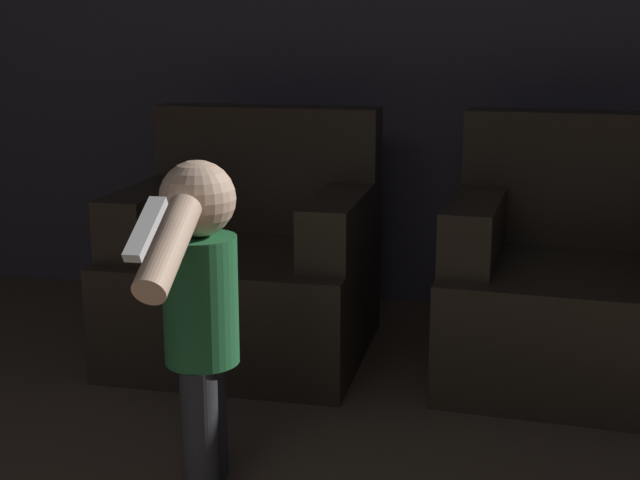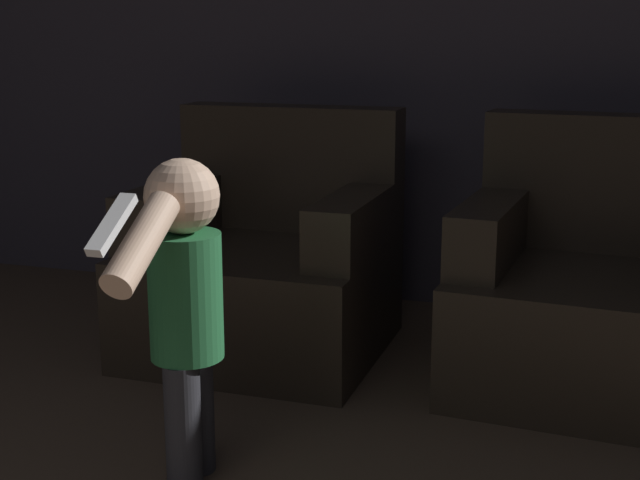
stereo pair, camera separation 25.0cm
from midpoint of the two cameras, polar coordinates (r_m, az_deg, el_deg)
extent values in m
cube|color=black|center=(3.12, -1.45, -3.82)|extent=(0.84, 0.79, 0.38)
cube|color=black|center=(3.31, 0.33, 4.64)|extent=(0.83, 0.17, 0.46)
cube|color=black|center=(3.17, -7.14, 1.79)|extent=(0.17, 0.62, 0.20)
cube|color=black|center=(2.95, 4.60, 0.98)|extent=(0.17, 0.62, 0.20)
cube|color=black|center=(2.97, 19.34, -5.49)|extent=(0.89, 0.85, 0.38)
cube|color=black|center=(3.17, 20.23, 3.43)|extent=(0.83, 0.23, 0.46)
cube|color=black|center=(2.92, 13.27, 0.53)|extent=(0.21, 0.63, 0.20)
cylinder|color=#28282D|center=(2.23, -5.52, -11.89)|extent=(0.09, 0.09, 0.33)
cylinder|color=#28282D|center=(2.31, -4.80, -10.88)|extent=(0.09, 0.09, 0.33)
cylinder|color=#236638|center=(2.16, -5.33, -3.65)|extent=(0.18, 0.18, 0.31)
sphere|color=beige|center=(2.10, -5.48, 2.78)|extent=(0.18, 0.18, 0.18)
cylinder|color=beige|center=(2.26, -4.51, -3.15)|extent=(0.07, 0.07, 0.26)
cylinder|color=beige|center=(1.90, -7.73, -0.26)|extent=(0.07, 0.26, 0.19)
cube|color=white|center=(1.79, -9.32, 0.96)|extent=(0.04, 0.16, 0.10)
camera|label=1|loc=(0.13, -87.14, 0.68)|focal=50.00mm
camera|label=2|loc=(0.13, 92.86, -0.68)|focal=50.00mm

